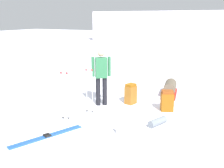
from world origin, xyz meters
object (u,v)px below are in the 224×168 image
object	(u,v)px
ski_poles_planted_far	(89,89)
backpack_bright	(131,94)
sleeping_mat_rolled	(158,122)
ski_poles_planted_near	(65,94)
gear_sled	(170,89)
ski_pair_near	(47,136)
skier_standing	(101,74)
backpack_large_dark	(167,101)
thermos_bottle	(117,128)

from	to	relation	value
ski_poles_planted_far	backpack_bright	bearing A→B (deg)	61.25
backpack_bright	sleeping_mat_rolled	world-z (taller)	backpack_bright
ski_poles_planted_near	gear_sled	bearing A→B (deg)	62.20
ski_pair_near	backpack_bright	distance (m)	3.07
skier_standing	ski_poles_planted_far	bearing A→B (deg)	-86.05
gear_sled	ski_poles_planted_near	bearing A→B (deg)	-117.80
skier_standing	ski_pair_near	xyz separation A→B (m)	(-0.01, -2.46, -0.94)
ski_poles_planted_far	gear_sled	xyz separation A→B (m)	(1.52, 2.71, -0.47)
ski_pair_near	backpack_large_dark	world-z (taller)	backpack_large_dark
ski_poles_planted_far	ski_poles_planted_near	bearing A→B (deg)	-111.81
ski_poles_planted_near	thermos_bottle	size ratio (longest dim) A/B	4.88
backpack_large_dark	ski_poles_planted_near	world-z (taller)	ski_poles_planted_near
ski_poles_planted_far	skier_standing	bearing A→B (deg)	93.95
backpack_bright	thermos_bottle	distance (m)	2.19
ski_poles_planted_far	gear_sled	size ratio (longest dim) A/B	0.94
backpack_bright	ski_poles_planted_near	bearing A→B (deg)	-116.33
ski_poles_planted_far	sleeping_mat_rolled	distance (m)	2.02
ski_pair_near	sleeping_mat_rolled	size ratio (longest dim) A/B	3.03
backpack_large_dark	sleeping_mat_rolled	bearing A→B (deg)	-85.88
backpack_large_dark	skier_standing	bearing A→B (deg)	-168.27
sleeping_mat_rolled	backpack_large_dark	bearing A→B (deg)	94.12
backpack_large_dark	thermos_bottle	xyz separation A→B (m)	(-0.59, -2.00, -0.16)
skier_standing	ski_poles_planted_near	xyz separation A→B (m)	(-0.23, -1.47, -0.25)
backpack_large_dark	thermos_bottle	bearing A→B (deg)	-106.49
ski_pair_near	gear_sled	world-z (taller)	gear_sled
skier_standing	ski_poles_planted_far	world-z (taller)	skier_standing
skier_standing	gear_sled	bearing A→B (deg)	51.26
ski_poles_planted_far	thermos_bottle	bearing A→B (deg)	-34.02
skier_standing	ski_poles_planted_near	distance (m)	1.51
gear_sled	sleeping_mat_rolled	xyz separation A→B (m)	(0.41, -2.69, -0.13)
backpack_large_dark	gear_sled	distance (m)	1.60
ski_pair_near	backpack_bright	bearing A→B (deg)	75.68
skier_standing	gear_sled	world-z (taller)	skier_standing
thermos_bottle	skier_standing	bearing A→B (deg)	129.30
skier_standing	backpack_bright	distance (m)	1.11
backpack_large_dark	ski_poles_planted_far	bearing A→B (deg)	-148.21
backpack_large_dark	backpack_bright	xyz separation A→B (m)	(-1.16, 0.11, 0.02)
backpack_bright	ski_poles_planted_far	distance (m)	1.48
backpack_bright	backpack_large_dark	bearing A→B (deg)	-5.36
skier_standing	gear_sled	size ratio (longest dim) A/B	1.29
ski_pair_near	gear_sled	xyz separation A→B (m)	(1.59, 4.42, 0.21)
backpack_bright	gear_sled	size ratio (longest dim) A/B	0.48
skier_standing	backpack_large_dark	distance (m)	2.05
backpack_large_dark	backpack_bright	bearing A→B (deg)	174.64
backpack_bright	gear_sled	distance (m)	1.68
backpack_large_dark	ski_poles_planted_far	xyz separation A→B (m)	(-1.85, -1.15, 0.40)
backpack_bright	ski_poles_planted_near	size ratio (longest dim) A/B	0.50
thermos_bottle	ski_poles_planted_near	bearing A→B (deg)	175.00
backpack_bright	ski_poles_planted_near	world-z (taller)	ski_poles_planted_near
ski_pair_near	ski_poles_planted_far	world-z (taller)	ski_poles_planted_far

